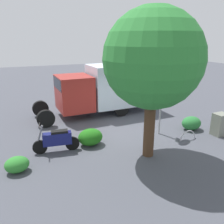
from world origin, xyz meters
TOP-DOWN VIEW (x-y plane):
  - ground_plane at (0.00, 0.00)m, footprint 60.00×60.00m
  - box_truck_near at (-0.53, -3.46)m, footprint 7.02×2.31m
  - motorcycle at (3.10, 0.43)m, footprint 1.81×0.60m
  - stop_sign at (-1.62, 0.53)m, footprint 0.71×0.33m
  - street_tree at (-0.05, 2.09)m, footprint 3.46×3.46m
  - utility_cabinet at (-4.12, 1.74)m, footprint 0.64×0.55m
  - bike_rack_hoop at (-2.45, 1.55)m, footprint 0.85×0.06m
  - shrub_near_sign at (-3.37, 0.72)m, footprint 0.98×0.80m
  - shrub_mid_verge at (1.71, 0.37)m, footprint 1.04×0.85m
  - shrub_by_tree at (4.62, 1.35)m, footprint 0.80×0.65m

SIDE VIEW (x-z plane):
  - ground_plane at x=0.00m, z-range 0.00..0.00m
  - bike_rack_hoop at x=-2.45m, z-range -0.43..0.43m
  - shrub_by_tree at x=4.62m, z-range 0.00..0.54m
  - shrub_near_sign at x=-3.37m, z-range 0.00..0.67m
  - shrub_mid_verge at x=1.71m, z-range 0.00..0.71m
  - utility_cabinet at x=-4.12m, z-range 0.00..1.04m
  - motorcycle at x=3.10m, z-range -0.08..1.12m
  - box_truck_near at x=-0.53m, z-range 0.16..2.99m
  - stop_sign at x=-1.62m, z-range 0.52..3.63m
  - street_tree at x=-0.05m, z-range 0.93..6.30m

